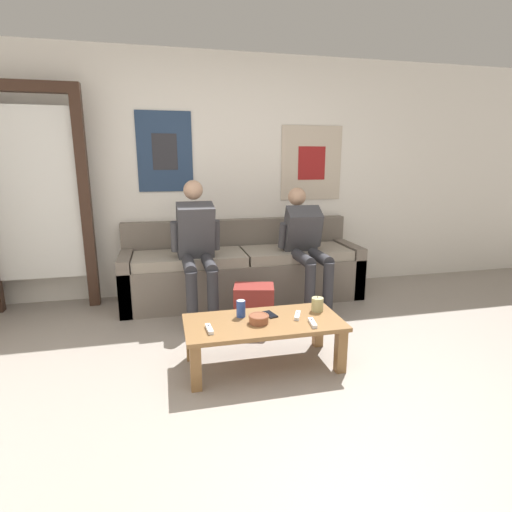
{
  "coord_description": "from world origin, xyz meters",
  "views": [
    {
      "loc": [
        -0.69,
        -2.07,
        1.45
      ],
      "look_at": [
        0.05,
        1.04,
        0.69
      ],
      "focal_mm": 28.0,
      "sensor_mm": 36.0,
      "label": 1
    }
  ],
  "objects_px": {
    "person_seated_adult": "(197,244)",
    "game_controller_near_right": "(298,315)",
    "pillar_candle": "(317,304)",
    "cell_phone": "(270,314)",
    "backpack": "(254,308)",
    "person_seated_teen": "(305,242)",
    "drink_can_blue": "(241,309)",
    "coffee_table": "(264,328)",
    "ceramic_bowl": "(259,318)",
    "game_controller_near_left": "(209,329)",
    "couch": "(243,271)",
    "game_controller_far_center": "(313,323)"
  },
  "relations": [
    {
      "from": "coffee_table",
      "to": "person_seated_adult",
      "type": "xyz_separation_m",
      "value": [
        -0.36,
        1.1,
        0.41
      ]
    },
    {
      "from": "pillar_candle",
      "to": "cell_phone",
      "type": "relative_size",
      "value": 0.78
    },
    {
      "from": "cell_phone",
      "to": "game_controller_far_center",
      "type": "bearing_deg",
      "value": -44.17
    },
    {
      "from": "cell_phone",
      "to": "person_seated_teen",
      "type": "bearing_deg",
      "value": 58.13
    },
    {
      "from": "game_controller_near_right",
      "to": "person_seated_adult",
      "type": "bearing_deg",
      "value": 119.43
    },
    {
      "from": "person_seated_adult",
      "to": "game_controller_near_left",
      "type": "distance_m",
      "value": 1.23
    },
    {
      "from": "couch",
      "to": "cell_phone",
      "type": "relative_size",
      "value": 16.85
    },
    {
      "from": "backpack",
      "to": "coffee_table",
      "type": "bearing_deg",
      "value": -97.1
    },
    {
      "from": "person_seated_teen",
      "to": "game_controller_near_left",
      "type": "relative_size",
      "value": 8.09
    },
    {
      "from": "couch",
      "to": "game_controller_far_center",
      "type": "height_order",
      "value": "couch"
    },
    {
      "from": "pillar_candle",
      "to": "game_controller_near_right",
      "type": "relative_size",
      "value": 0.79
    },
    {
      "from": "person_seated_teen",
      "to": "game_controller_far_center",
      "type": "xyz_separation_m",
      "value": [
        -0.41,
        -1.29,
        -0.3
      ]
    },
    {
      "from": "drink_can_blue",
      "to": "game_controller_near_right",
      "type": "relative_size",
      "value": 0.85
    },
    {
      "from": "coffee_table",
      "to": "person_seated_teen",
      "type": "distance_m",
      "value": 1.4
    },
    {
      "from": "person_seated_teen",
      "to": "game_controller_near_left",
      "type": "height_order",
      "value": "person_seated_teen"
    },
    {
      "from": "backpack",
      "to": "game_controller_near_left",
      "type": "bearing_deg",
      "value": -122.44
    },
    {
      "from": "backpack",
      "to": "person_seated_teen",
      "type": "bearing_deg",
      "value": 36.34
    },
    {
      "from": "couch",
      "to": "backpack",
      "type": "distance_m",
      "value": 0.83
    },
    {
      "from": "coffee_table",
      "to": "backpack",
      "type": "height_order",
      "value": "backpack"
    },
    {
      "from": "couch",
      "to": "cell_phone",
      "type": "bearing_deg",
      "value": -93.18
    },
    {
      "from": "drink_can_blue",
      "to": "game_controller_near_left",
      "type": "height_order",
      "value": "drink_can_blue"
    },
    {
      "from": "coffee_table",
      "to": "person_seated_teen",
      "type": "relative_size",
      "value": 0.95
    },
    {
      "from": "ceramic_bowl",
      "to": "game_controller_near_left",
      "type": "height_order",
      "value": "ceramic_bowl"
    },
    {
      "from": "pillar_candle",
      "to": "game_controller_far_center",
      "type": "distance_m",
      "value": 0.27
    },
    {
      "from": "person_seated_adult",
      "to": "backpack",
      "type": "distance_m",
      "value": 0.8
    },
    {
      "from": "pillar_candle",
      "to": "cell_phone",
      "type": "xyz_separation_m",
      "value": [
        -0.37,
        -0.0,
        -0.05
      ]
    },
    {
      "from": "pillar_candle",
      "to": "person_seated_teen",
      "type": "bearing_deg",
      "value": 74.98
    },
    {
      "from": "drink_can_blue",
      "to": "game_controller_near_right",
      "type": "bearing_deg",
      "value": -14.4
    },
    {
      "from": "ceramic_bowl",
      "to": "pillar_candle",
      "type": "distance_m",
      "value": 0.5
    },
    {
      "from": "pillar_candle",
      "to": "game_controller_near_right",
      "type": "bearing_deg",
      "value": -155.94
    },
    {
      "from": "game_controller_far_center",
      "to": "game_controller_near_left",
      "type": "bearing_deg",
      "value": 175.06
    },
    {
      "from": "backpack",
      "to": "pillar_candle",
      "type": "distance_m",
      "value": 0.71
    },
    {
      "from": "coffee_table",
      "to": "person_seated_adult",
      "type": "bearing_deg",
      "value": 108.1
    },
    {
      "from": "coffee_table",
      "to": "cell_phone",
      "type": "relative_size",
      "value": 7.54
    },
    {
      "from": "person_seated_teen",
      "to": "game_controller_far_center",
      "type": "relative_size",
      "value": 8.01
    },
    {
      "from": "couch",
      "to": "pillar_candle",
      "type": "height_order",
      "value": "couch"
    },
    {
      "from": "game_controller_near_right",
      "to": "cell_phone",
      "type": "distance_m",
      "value": 0.2
    },
    {
      "from": "person_seated_teen",
      "to": "game_controller_near_right",
      "type": "distance_m",
      "value": 1.26
    },
    {
      "from": "game_controller_near_left",
      "to": "coffee_table",
      "type": "bearing_deg",
      "value": 11.73
    },
    {
      "from": "coffee_table",
      "to": "pillar_candle",
      "type": "bearing_deg",
      "value": 11.84
    },
    {
      "from": "person_seated_adult",
      "to": "game_controller_near_right",
      "type": "relative_size",
      "value": 8.75
    },
    {
      "from": "backpack",
      "to": "pillar_candle",
      "type": "height_order",
      "value": "pillar_candle"
    },
    {
      "from": "couch",
      "to": "drink_can_blue",
      "type": "distance_m",
      "value": 1.41
    },
    {
      "from": "couch",
      "to": "person_seated_adult",
      "type": "height_order",
      "value": "person_seated_adult"
    },
    {
      "from": "drink_can_blue",
      "to": "person_seated_adult",
      "type": "bearing_deg",
      "value": 102.47
    },
    {
      "from": "game_controller_near_right",
      "to": "game_controller_far_center",
      "type": "height_order",
      "value": "same"
    },
    {
      "from": "couch",
      "to": "pillar_candle",
      "type": "bearing_deg",
      "value": -78.1
    },
    {
      "from": "drink_can_blue",
      "to": "game_controller_near_left",
      "type": "relative_size",
      "value": 0.85
    },
    {
      "from": "person_seated_adult",
      "to": "drink_can_blue",
      "type": "bearing_deg",
      "value": -77.53
    },
    {
      "from": "drink_can_blue",
      "to": "coffee_table",
      "type": "bearing_deg",
      "value": -38.36
    }
  ]
}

